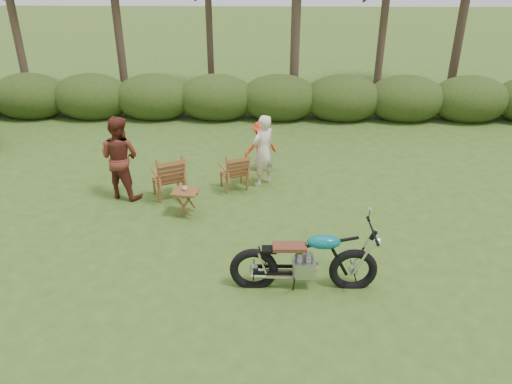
{
  "coord_description": "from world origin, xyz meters",
  "views": [
    {
      "loc": [
        -0.37,
        -6.49,
        5.08
      ],
      "look_at": [
        -0.56,
        1.82,
        0.9
      ],
      "focal_mm": 35.0,
      "sensor_mm": 36.0,
      "label": 1
    }
  ],
  "objects_px": {
    "lawn_chair_left": "(170,196)",
    "side_table": "(186,203)",
    "adult_b": "(125,195)",
    "motorcycle": "(303,286)",
    "adult_a": "(263,184)",
    "child": "(261,170)",
    "lawn_chair_right": "(234,188)",
    "cup": "(185,188)"
  },
  "relations": [
    {
      "from": "adult_a",
      "to": "adult_b",
      "type": "bearing_deg",
      "value": -31.89
    },
    {
      "from": "cup",
      "to": "child",
      "type": "xyz_separation_m",
      "value": [
        1.51,
        2.28,
        -0.6
      ]
    },
    {
      "from": "adult_a",
      "to": "adult_b",
      "type": "xyz_separation_m",
      "value": [
        -3.08,
        -0.67,
        0.0
      ]
    },
    {
      "from": "lawn_chair_right",
      "to": "cup",
      "type": "bearing_deg",
      "value": 31.26
    },
    {
      "from": "lawn_chair_left",
      "to": "adult_a",
      "type": "height_order",
      "value": "adult_a"
    },
    {
      "from": "lawn_chair_left",
      "to": "adult_b",
      "type": "relative_size",
      "value": 0.54
    },
    {
      "from": "side_table",
      "to": "child",
      "type": "xyz_separation_m",
      "value": [
        1.51,
        2.31,
        -0.28
      ]
    },
    {
      "from": "adult_a",
      "to": "adult_b",
      "type": "height_order",
      "value": "adult_b"
    },
    {
      "from": "motorcycle",
      "to": "lawn_chair_left",
      "type": "height_order",
      "value": "motorcycle"
    },
    {
      "from": "lawn_chair_left",
      "to": "child",
      "type": "bearing_deg",
      "value": -169.49
    },
    {
      "from": "lawn_chair_left",
      "to": "cup",
      "type": "bearing_deg",
      "value": 96.29
    },
    {
      "from": "lawn_chair_left",
      "to": "adult_b",
      "type": "height_order",
      "value": "adult_b"
    },
    {
      "from": "lawn_chair_right",
      "to": "adult_b",
      "type": "bearing_deg",
      "value": -12.13
    },
    {
      "from": "motorcycle",
      "to": "child",
      "type": "bearing_deg",
      "value": 98.53
    },
    {
      "from": "cup",
      "to": "adult_a",
      "type": "relative_size",
      "value": 0.06
    },
    {
      "from": "lawn_chair_right",
      "to": "child",
      "type": "relative_size",
      "value": 0.7
    },
    {
      "from": "cup",
      "to": "child",
      "type": "distance_m",
      "value": 2.8
    },
    {
      "from": "child",
      "to": "adult_b",
      "type": "bearing_deg",
      "value": 2.76
    },
    {
      "from": "side_table",
      "to": "adult_b",
      "type": "distance_m",
      "value": 1.75
    },
    {
      "from": "lawn_chair_right",
      "to": "side_table",
      "type": "height_order",
      "value": "side_table"
    },
    {
      "from": "adult_a",
      "to": "child",
      "type": "bearing_deg",
      "value": -129.77
    },
    {
      "from": "motorcycle",
      "to": "cup",
      "type": "distance_m",
      "value": 3.35
    },
    {
      "from": "adult_a",
      "to": "adult_b",
      "type": "relative_size",
      "value": 0.91
    },
    {
      "from": "side_table",
      "to": "adult_a",
      "type": "distance_m",
      "value": 2.19
    },
    {
      "from": "side_table",
      "to": "cup",
      "type": "height_order",
      "value": "cup"
    },
    {
      "from": "side_table",
      "to": "cup",
      "type": "distance_m",
      "value": 0.32
    },
    {
      "from": "lawn_chair_left",
      "to": "side_table",
      "type": "distance_m",
      "value": 1.01
    },
    {
      "from": "side_table",
      "to": "lawn_chair_right",
      "type": "bearing_deg",
      "value": 54.57
    },
    {
      "from": "lawn_chair_right",
      "to": "side_table",
      "type": "bearing_deg",
      "value": 32.17
    },
    {
      "from": "cup",
      "to": "lawn_chair_right",
      "type": "bearing_deg",
      "value": 53.66
    },
    {
      "from": "motorcycle",
      "to": "cup",
      "type": "xyz_separation_m",
      "value": [
        -2.28,
        2.38,
        0.6
      ]
    },
    {
      "from": "lawn_chair_left",
      "to": "side_table",
      "type": "height_order",
      "value": "side_table"
    },
    {
      "from": "adult_b",
      "to": "child",
      "type": "distance_m",
      "value": 3.36
    },
    {
      "from": "adult_b",
      "to": "child",
      "type": "height_order",
      "value": "adult_b"
    },
    {
      "from": "lawn_chair_left",
      "to": "lawn_chair_right",
      "type": "bearing_deg",
      "value": 171.79
    },
    {
      "from": "child",
      "to": "lawn_chair_right",
      "type": "bearing_deg",
      "value": 36.75
    },
    {
      "from": "lawn_chair_right",
      "to": "adult_b",
      "type": "relative_size",
      "value": 0.48
    },
    {
      "from": "motorcycle",
      "to": "lawn_chair_right",
      "type": "relative_size",
      "value": 2.55
    },
    {
      "from": "motorcycle",
      "to": "lawn_chair_right",
      "type": "bearing_deg",
      "value": 109.78
    },
    {
      "from": "side_table",
      "to": "adult_a",
      "type": "bearing_deg",
      "value": 43.83
    },
    {
      "from": "adult_a",
      "to": "child",
      "type": "height_order",
      "value": "adult_a"
    },
    {
      "from": "adult_b",
      "to": "motorcycle",
      "type": "bearing_deg",
      "value": 159.65
    }
  ]
}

